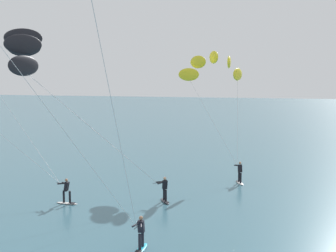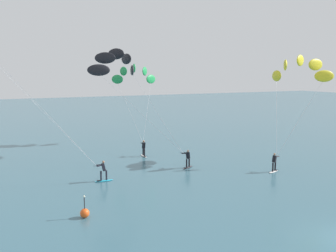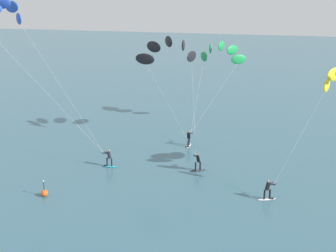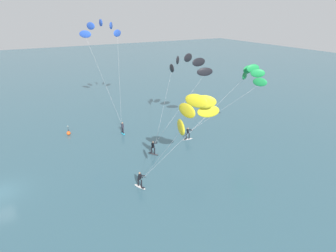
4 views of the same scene
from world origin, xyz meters
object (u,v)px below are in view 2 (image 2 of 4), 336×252
(kitesurfer_nearshore, at_px, (118,65))
(marker_buoy, at_px, (85,213))
(kitesurfer_far_out, at_px, (134,76))
(kitesurfer_downwind, at_px, (299,72))

(kitesurfer_nearshore, height_order, marker_buoy, kitesurfer_nearshore)
(kitesurfer_nearshore, relative_size, kitesurfer_far_out, 1.04)
(kitesurfer_nearshore, relative_size, kitesurfer_downwind, 1.07)
(kitesurfer_downwind, relative_size, marker_buoy, 7.49)
(kitesurfer_downwind, bearing_deg, kitesurfer_far_out, 124.15)
(marker_buoy, bearing_deg, kitesurfer_nearshore, 64.04)
(kitesurfer_downwind, height_order, marker_buoy, kitesurfer_downwind)
(kitesurfer_nearshore, height_order, kitesurfer_far_out, kitesurfer_nearshore)
(kitesurfer_nearshore, bearing_deg, kitesurfer_downwind, -30.51)
(kitesurfer_far_out, relative_size, marker_buoy, 7.68)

